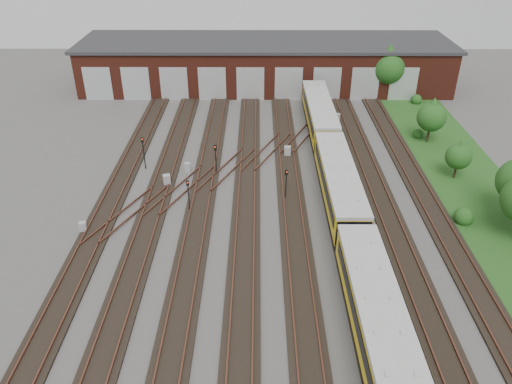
{
  "coord_description": "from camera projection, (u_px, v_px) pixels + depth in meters",
  "views": [
    {
      "loc": [
        -0.99,
        -29.35,
        23.23
      ],
      "look_at": [
        -1.14,
        6.53,
        2.0
      ],
      "focal_mm": 35.0,
      "sensor_mm": 36.0,
      "label": 1
    }
  ],
  "objects": [
    {
      "name": "signal_mast_0",
      "position": [
        143.0,
        149.0,
        48.4
      ],
      "size": [
        0.29,
        0.27,
        3.41
      ],
      "rotation": [
        0.0,
        0.0,
        0.24
      ],
      "color": "black",
      "rests_on": "ground"
    },
    {
      "name": "maintenance_shed",
      "position": [
        265.0,
        63.0,
        69.85
      ],
      "size": [
        51.0,
        12.5,
        6.35
      ],
      "color": "#582116",
      "rests_on": "ground"
    },
    {
      "name": "relay_cabinet_3",
      "position": [
        337.0,
        118.0,
        59.42
      ],
      "size": [
        0.73,
        0.64,
        1.12
      ],
      "primitive_type": "cube",
      "rotation": [
        0.0,
        0.0,
        -0.12
      ],
      "color": "#9B9DA0",
      "rests_on": "ground"
    },
    {
      "name": "tree_3",
      "position": [
        459.0,
        154.0,
        46.55
      ],
      "size": [
        2.44,
        2.44,
        4.05
      ],
      "color": "#2F2115",
      "rests_on": "ground"
    },
    {
      "name": "relay_cabinet_1",
      "position": [
        188.0,
        167.0,
        48.89
      ],
      "size": [
        0.57,
        0.49,
        0.89
      ],
      "primitive_type": "cube",
      "rotation": [
        0.0,
        0.0,
        0.09
      ],
      "color": "#9B9DA0",
      "rests_on": "ground"
    },
    {
      "name": "metro_train",
      "position": [
        339.0,
        184.0,
        43.01
      ],
      "size": [
        2.74,
        47.13,
        3.13
      ],
      "rotation": [
        0.0,
        0.0,
        0.0
      ],
      "color": "black",
      "rests_on": "ground"
    },
    {
      "name": "signal_mast_1",
      "position": [
        188.0,
        192.0,
        41.89
      ],
      "size": [
        0.27,
        0.25,
        2.98
      ],
      "rotation": [
        0.0,
        0.0,
        0.29
      ],
      "color": "black",
      "rests_on": "ground"
    },
    {
      "name": "bush_1",
      "position": [
        418.0,
        133.0,
        55.71
      ],
      "size": [
        1.16,
        1.16,
        1.16
      ],
      "primitive_type": "sphere",
      "color": "#1B4012",
      "rests_on": "ground"
    },
    {
      "name": "track_network",
      "position": [
        269.0,
        254.0,
        37.53
      ],
      "size": [
        30.4,
        70.0,
        0.33
      ],
      "color": "black",
      "rests_on": "ground"
    },
    {
      "name": "tree_1",
      "position": [
        432.0,
        114.0,
        53.24
      ],
      "size": [
        3.1,
        3.1,
        5.13
      ],
      "color": "#2F2115",
      "rests_on": "ground"
    },
    {
      "name": "bush_2",
      "position": [
        417.0,
        98.0,
        64.91
      ],
      "size": [
        1.4,
        1.4,
        1.4
      ],
      "primitive_type": "sphere",
      "color": "#1B4012",
      "rests_on": "ground"
    },
    {
      "name": "signal_mast_2",
      "position": [
        216.0,
        156.0,
        47.44
      ],
      "size": [
        0.3,
        0.28,
        3.17
      ],
      "rotation": [
        0.0,
        0.0,
        -0.19
      ],
      "color": "black",
      "rests_on": "ground"
    },
    {
      "name": "ground",
      "position": [
        271.0,
        260.0,
        37.08
      ],
      "size": [
        120.0,
        120.0,
        0.0
      ],
      "primitive_type": "plane",
      "color": "#464441",
      "rests_on": "ground"
    },
    {
      "name": "relay_cabinet_2",
      "position": [
        167.0,
        180.0,
        46.41
      ],
      "size": [
        0.77,
        0.69,
        1.08
      ],
      "primitive_type": "cube",
      "rotation": [
        0.0,
        0.0,
        0.27
      ],
      "color": "#9B9DA0",
      "rests_on": "ground"
    },
    {
      "name": "grass_verge",
      "position": [
        476.0,
        192.0,
        45.6
      ],
      "size": [
        8.0,
        55.0,
        0.05
      ],
      "primitive_type": "cube",
      "color": "#1D4717",
      "rests_on": "ground"
    },
    {
      "name": "bush_0",
      "position": [
        464.0,
        214.0,
        40.96
      ],
      "size": [
        1.6,
        1.6,
        1.6
      ],
      "primitive_type": "sphere",
      "color": "#1B4012",
      "rests_on": "ground"
    },
    {
      "name": "tree_0",
      "position": [
        389.0,
        63.0,
        64.78
      ],
      "size": [
        4.35,
        4.35,
        7.21
      ],
      "color": "#2F2115",
      "rests_on": "ground"
    },
    {
      "name": "relay_cabinet_0",
      "position": [
        83.0,
        227.0,
        39.92
      ],
      "size": [
        0.64,
        0.57,
        0.93
      ],
      "primitive_type": "cube",
      "rotation": [
        0.0,
        0.0,
        0.2
      ],
      "color": "#9B9DA0",
      "rests_on": "ground"
    },
    {
      "name": "signal_mast_3",
      "position": [
        286.0,
        180.0,
        43.64
      ],
      "size": [
        0.28,
        0.27,
        2.91
      ],
      "rotation": [
        0.0,
        0.0,
        0.38
      ],
      "color": "black",
      "rests_on": "ground"
    },
    {
      "name": "relay_cabinet_4",
      "position": [
        288.0,
        151.0,
        51.63
      ],
      "size": [
        0.71,
        0.61,
        1.11
      ],
      "primitive_type": "cube",
      "rotation": [
        0.0,
        0.0,
        -0.09
      ],
      "color": "#9B9DA0",
      "rests_on": "ground"
    }
  ]
}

